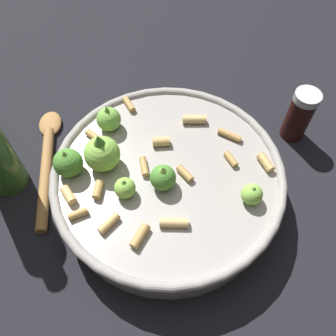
{
  "coord_description": "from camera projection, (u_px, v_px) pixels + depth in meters",
  "views": [
    {
      "loc": [
        0.18,
        0.17,
        0.45
      ],
      "look_at": [
        0.0,
        0.0,
        0.07
      ],
      "focal_mm": 37.75,
      "sensor_mm": 36.0,
      "label": 1
    }
  ],
  "objects": [
    {
      "name": "ground_plane",
      "position": [
        168.0,
        194.0,
        0.51
      ],
      "size": [
        2.4,
        2.4,
        0.0
      ],
      "primitive_type": "plane",
      "color": "black"
    },
    {
      "name": "cooking_pan",
      "position": [
        166.0,
        180.0,
        0.48
      ],
      "size": [
        0.31,
        0.31,
        0.12
      ],
      "color": "#9E9993",
      "rests_on": "ground"
    },
    {
      "name": "pepper_shaker",
      "position": [
        299.0,
        115.0,
        0.53
      ],
      "size": [
        0.04,
        0.04,
        0.09
      ],
      "color": "#33140F",
      "rests_on": "ground"
    },
    {
      "name": "wooden_spoon",
      "position": [
        47.0,
        158.0,
        0.54
      ],
      "size": [
        0.16,
        0.18,
        0.02
      ],
      "color": "#9E703D",
      "rests_on": "ground"
    }
  ]
}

